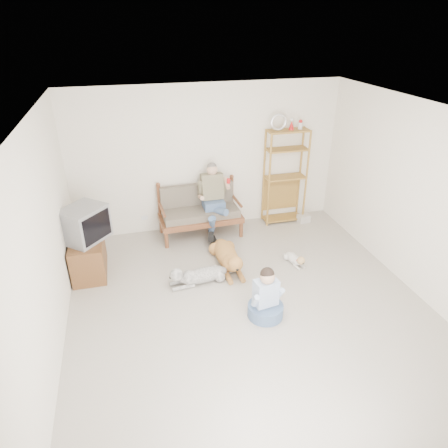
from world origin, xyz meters
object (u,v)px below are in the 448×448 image
object	(u,v)px
etagere	(285,176)
tv_stand	(88,256)
loveseat	(200,210)
golden_retriever	(228,257)

from	to	relation	value
etagere	tv_stand	xyz separation A→B (m)	(-3.70, -0.97, -0.65)
loveseat	tv_stand	bearing A→B (deg)	-158.79
loveseat	golden_retriever	distance (m)	1.30
etagere	tv_stand	distance (m)	3.88
etagere	tv_stand	world-z (taller)	etagere
loveseat	etagere	distance (m)	1.78
loveseat	golden_retriever	bearing A→B (deg)	-82.32
loveseat	tv_stand	xyz separation A→B (m)	(-1.98, -0.86, -0.19)
loveseat	tv_stand	distance (m)	2.17
loveseat	golden_retriever	size ratio (longest dim) A/B	1.09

